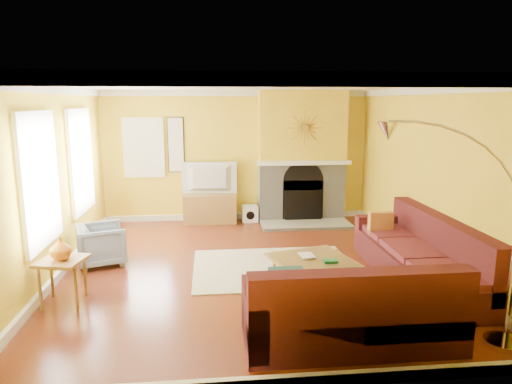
{
  "coord_description": "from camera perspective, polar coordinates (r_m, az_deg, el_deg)",
  "views": [
    {
      "loc": [
        -0.56,
        -6.52,
        2.47
      ],
      "look_at": [
        0.14,
        0.4,
        1.09
      ],
      "focal_mm": 32.0,
      "sensor_mm": 36.0,
      "label": 1
    }
  ],
  "objects": [
    {
      "name": "tv",
      "position": [
        9.38,
        -5.87,
        1.68
      ],
      "size": [
        1.14,
        0.18,
        0.66
      ],
      "primitive_type": "imported",
      "rotation": [
        0.0,
        0.0,
        3.11
      ],
      "color": "black",
      "rests_on": "media_console"
    },
    {
      "name": "book",
      "position": [
        6.28,
        5.56,
        -7.99
      ],
      "size": [
        0.21,
        0.27,
        0.02
      ],
      "primitive_type": "imported",
      "rotation": [
        0.0,
        0.0,
        0.11
      ],
      "color": "white",
      "rests_on": "coffee_table"
    },
    {
      "name": "rug",
      "position": [
        6.99,
        2.19,
        -9.4
      ],
      "size": [
        2.4,
        1.8,
        0.02
      ],
      "primitive_type": "cube",
      "color": "beige",
      "rests_on": "floor"
    },
    {
      "name": "window_left_near",
      "position": [
        8.17,
        -21.15,
        3.65
      ],
      "size": [
        0.06,
        1.22,
        1.72
      ],
      "primitive_type": "cube",
      "color": "white",
      "rests_on": "wall_left"
    },
    {
      "name": "side_table",
      "position": [
        6.23,
        -22.94,
        -10.22
      ],
      "size": [
        0.62,
        0.62,
        0.57
      ],
      "primitive_type": null,
      "rotation": [
        0.0,
        0.0,
        -0.23
      ],
      "color": "olive",
      "rests_on": "floor"
    },
    {
      "name": "ceiling",
      "position": [
        6.54,
        -0.92,
        13.32
      ],
      "size": [
        5.5,
        6.0,
        0.02
      ],
      "primitive_type": "cube",
      "color": "white",
      "rests_on": "ground"
    },
    {
      "name": "floor",
      "position": [
        6.99,
        -0.85,
        -9.54
      ],
      "size": [
        5.5,
        6.0,
        0.02
      ],
      "primitive_type": "cube",
      "color": "maroon",
      "rests_on": "ground"
    },
    {
      "name": "baseboard",
      "position": [
        6.97,
        -0.85,
        -9.01
      ],
      "size": [
        5.5,
        6.0,
        0.12
      ],
      "primitive_type": null,
      "color": "white",
      "rests_on": "floor"
    },
    {
      "name": "coffee_table",
      "position": [
        6.29,
        7.08,
        -10.04
      ],
      "size": [
        1.24,
        1.24,
        0.4
      ],
      "primitive_type": null,
      "rotation": [
        0.0,
        0.0,
        0.27
      ],
      "color": "white",
      "rests_on": "floor"
    },
    {
      "name": "mantel",
      "position": [
        9.35,
        6.03,
        3.67
      ],
      "size": [
        1.92,
        0.22,
        0.08
      ],
      "primitive_type": "cube",
      "color": "white",
      "rests_on": "fireplace"
    },
    {
      "name": "wall_right",
      "position": [
        7.4,
        20.94,
        1.77
      ],
      "size": [
        0.02,
        6.0,
        2.7
      ],
      "primitive_type": "cube",
      "color": "yellow",
      "rests_on": "ground"
    },
    {
      "name": "sectional_sofa",
      "position": [
        6.15,
        11.82,
        -8.2
      ],
      "size": [
        2.99,
        3.4,
        0.9
      ],
      "primitive_type": null,
      "color": "#4B181B",
      "rests_on": "floor"
    },
    {
      "name": "hearth",
      "position": [
        9.3,
        6.27,
        -4.06
      ],
      "size": [
        1.8,
        0.7,
        0.06
      ],
      "primitive_type": "cube",
      "color": "#9C9993",
      "rests_on": "floor"
    },
    {
      "name": "fireplace",
      "position": [
        9.58,
        5.75,
        4.45
      ],
      "size": [
        1.8,
        0.4,
        2.7
      ],
      "primitive_type": null,
      "color": "#9C9993",
      "rests_on": "floor"
    },
    {
      "name": "media_console",
      "position": [
        9.51,
        -5.79,
        -2.04
      ],
      "size": [
        1.08,
        0.49,
        0.6
      ],
      "primitive_type": "cube",
      "color": "olive",
      "rests_on": "floor"
    },
    {
      "name": "wall_back",
      "position": [
        9.61,
        -2.44,
        4.52
      ],
      "size": [
        5.5,
        0.02,
        2.7
      ],
      "primitive_type": "cube",
      "color": "yellow",
      "rests_on": "ground"
    },
    {
      "name": "arc_lamp",
      "position": [
        4.85,
        23.63,
        -5.6
      ],
      "size": [
        1.44,
        0.36,
        2.29
      ],
      "primitive_type": null,
      "color": "silver",
      "rests_on": "floor"
    },
    {
      "name": "subwoofer",
      "position": [
        9.59,
        -0.79,
        -2.71
      ],
      "size": [
        0.33,
        0.33,
        0.33
      ],
      "primitive_type": "cube",
      "color": "white",
      "rests_on": "floor"
    },
    {
      "name": "vase",
      "position": [
        6.1,
        -23.24,
        -6.5
      ],
      "size": [
        0.33,
        0.33,
        0.28
      ],
      "primitive_type": "imported",
      "rotation": [
        0.0,
        0.0,
        0.27
      ],
      "color": "orange",
      "rests_on": "side_table"
    },
    {
      "name": "wall_front",
      "position": [
        3.72,
        3.15,
        -6.3
      ],
      "size": [
        5.5,
        0.02,
        2.7
      ],
      "primitive_type": "cube",
      "color": "yellow",
      "rests_on": "ground"
    },
    {
      "name": "wall_left",
      "position": [
        6.97,
        -24.13,
        0.98
      ],
      "size": [
        0.02,
        6.0,
        2.7
      ],
      "primitive_type": "cube",
      "color": "yellow",
      "rests_on": "ground"
    },
    {
      "name": "wall_art",
      "position": [
        9.55,
        -9.98,
        5.83
      ],
      "size": [
        0.34,
        0.04,
        1.14
      ],
      "primitive_type": "cube",
      "color": "white",
      "rests_on": "wall_back"
    },
    {
      "name": "sunburst",
      "position": [
        9.3,
        6.11,
        7.95
      ],
      "size": [
        0.7,
        0.04,
        0.7
      ],
      "primitive_type": null,
      "color": "olive",
      "rests_on": "fireplace"
    },
    {
      "name": "window_left_far",
      "position": [
        6.37,
        -25.55,
        1.36
      ],
      "size": [
        0.06,
        1.22,
        1.72
      ],
      "primitive_type": "cube",
      "color": "white",
      "rests_on": "wall_left"
    },
    {
      "name": "armchair",
      "position": [
        7.44,
        -18.73,
        -6.24
      ],
      "size": [
        0.86,
        0.85,
        0.63
      ],
      "primitive_type": "imported",
      "rotation": [
        0.0,
        0.0,
        1.89
      ],
      "color": "gray",
      "rests_on": "floor"
    },
    {
      "name": "crown_molding",
      "position": [
        6.54,
        -0.92,
        12.71
      ],
      "size": [
        5.5,
        6.0,
        0.12
      ],
      "primitive_type": null,
      "color": "white",
      "rests_on": "ceiling"
    },
    {
      "name": "window_back",
      "position": [
        9.61,
        -13.86,
        5.41
      ],
      "size": [
        0.82,
        0.06,
        1.22
      ],
      "primitive_type": "cube",
      "color": "white",
      "rests_on": "wall_back"
    }
  ]
}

